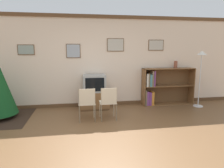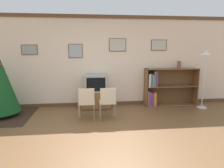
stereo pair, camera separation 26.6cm
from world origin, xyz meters
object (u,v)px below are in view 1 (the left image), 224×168
bookshelf (160,87)px  standing_lamp (201,64)px  folding_chair_right (108,101)px  vase (176,64)px  television (94,83)px  tv_console (94,100)px  folding_chair_left (87,102)px

bookshelf → standing_lamp: size_ratio=0.97×
bookshelf → standing_lamp: (1.07, -0.44, 0.74)m
folding_chair_right → bookshelf: bookshelf is taller
vase → standing_lamp: standing_lamp is taller
television → standing_lamp: size_ratio=0.38×
standing_lamp → tv_console: bearing=174.1°
television → bookshelf: size_ratio=0.39×
folding_chair_right → bookshelf: 2.14m
folding_chair_left → bookshelf: size_ratio=0.51×
bookshelf → vase: vase is taller
tv_console → vase: vase is taller
tv_console → bookshelf: (2.05, 0.11, 0.30)m
folding_chair_left → standing_lamp: standing_lamp is taller
tv_console → bookshelf: bearing=3.2°
bookshelf → folding_chair_left: bearing=-153.3°
folding_chair_right → standing_lamp: size_ratio=0.49×
television → vase: size_ratio=2.87×
tv_console → standing_lamp: size_ratio=0.50×
television → folding_chair_left: bearing=-103.8°
tv_console → folding_chair_left: 1.10m
folding_chair_right → bookshelf: bearing=32.9°
folding_chair_right → standing_lamp: (2.86, 0.73, 0.81)m
tv_console → standing_lamp: (3.12, -0.32, 1.03)m
tv_console → television: (-0.00, -0.00, 0.50)m
television → folding_chair_right: size_ratio=0.78×
folding_chair_left → bookshelf: 2.59m
bookshelf → vase: bearing=2.1°
bookshelf → folding_chair_right: bearing=-147.1°
standing_lamp → folding_chair_left: bearing=-167.9°
vase → folding_chair_right: bearing=-152.8°
tv_console → standing_lamp: 3.30m
tv_console → television: 0.50m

